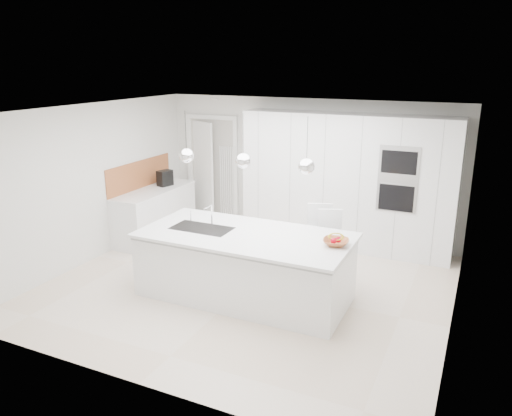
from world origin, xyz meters
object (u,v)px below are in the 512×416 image
at_px(espresso_machine, 165,178).
at_px(bar_stool_left, 315,244).
at_px(island_base, 244,267).
at_px(fruit_bowl, 336,242).
at_px(bar_stool_right, 326,249).

relative_size(espresso_machine, bar_stool_left, 0.25).
bearing_deg(island_base, espresso_machine, 144.07).
distance_m(fruit_bowl, bar_stool_left, 0.99).
bearing_deg(bar_stool_right, bar_stool_left, 138.16).
bearing_deg(fruit_bowl, bar_stool_right, 115.27).
distance_m(fruit_bowl, bar_stool_right, 0.86).
distance_m(island_base, fruit_bowl, 1.33).
bearing_deg(bar_stool_left, fruit_bowl, -77.48).
relative_size(espresso_machine, bar_stool_right, 0.26).
xyz_separation_m(espresso_machine, bar_stool_right, (3.42, -1.00, -0.50)).
height_order(fruit_bowl, bar_stool_left, bar_stool_left).
bearing_deg(island_base, fruit_bowl, 6.40).
bearing_deg(fruit_bowl, bar_stool_left, 123.67).
xyz_separation_m(fruit_bowl, bar_stool_right, (-0.33, 0.70, -0.39)).
xyz_separation_m(island_base, espresso_machine, (-2.53, 1.83, 0.61)).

